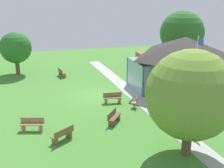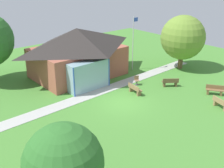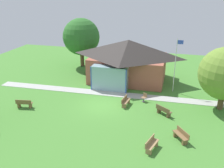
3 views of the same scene
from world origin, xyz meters
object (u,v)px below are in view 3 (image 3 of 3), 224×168
Objects in this scene: bench_lawn_far_right at (181,136)px; tree_behind_pavilion_left at (81,37)px; flagpole at (176,63)px; patio_chair_lawn_spare at (144,98)px; bench_rear_near_path at (126,101)px; pavilion at (127,60)px; bench_front_right at (151,145)px; bench_mid_right at (164,111)px; bench_mid_left at (24,104)px.

tree_behind_pavilion_left is at bearing 6.88° from bench_lawn_far_right.
patio_chair_lawn_spare is (-2.66, -3.30, -2.74)m from flagpole.
flagpole is 0.86× the size of tree_behind_pavilion_left.
bench_lawn_far_right is at bearing 54.90° from bench_rear_near_path.
pavilion is 8.49m from tree_behind_pavilion_left.
patio_chair_lawn_spare is (-1.61, 7.67, 0.01)m from bench_front_right.
bench_front_right is at bearing -56.99° from bench_mid_right.
pavilion is at bearing -31.17° from patio_chair_lawn_spare.
bench_mid_right is at bearing -44.35° from tree_behind_pavilion_left.
pavilion is 13.35m from bench_lawn_far_right.
bench_rear_near_path is at bearing -79.49° from pavilion.
patio_chair_lawn_spare is at bearing -62.74° from pavilion.
pavilion is at bearing 158.05° from flagpole.
tree_behind_pavilion_left is at bearing 173.39° from bench_mid_right.
tree_behind_pavilion_left is (-7.30, 4.04, 1.59)m from pavilion.
bench_mid_right is 12.76m from bench_mid_left.
bench_front_right is at bearing 133.39° from patio_chair_lawn_spare.
bench_rear_near_path is 0.99× the size of bench_mid_left.
flagpole is 11.36m from bench_front_right.
patio_chair_lawn_spare is at bearing -43.32° from tree_behind_pavilion_left.
tree_behind_pavilion_left is (-10.14, 9.56, 3.71)m from patio_chair_lawn_spare.
tree_behind_pavilion_left is at bearing -11.75° from patio_chair_lawn_spare.
bench_mid_right is 0.98× the size of bench_lawn_far_right.
bench_mid_right is 0.93× the size of bench_front_right.
patio_chair_lawn_spare is at bearing -3.70° from bench_lawn_far_right.
pavilion is 6.55× the size of bench_mid_right.
tree_behind_pavilion_left is at bearing -134.72° from bench_rear_near_path.
flagpole is 6.32m from bench_mid_right.
tree_behind_pavilion_left is (-11.75, 17.24, 3.72)m from bench_front_right.
bench_mid_left is 1.81× the size of patio_chair_lawn_spare.
bench_mid_left is (-12.18, 3.45, 0.00)m from bench_front_right.
bench_front_right is 7.84m from patio_chair_lawn_spare.
tree_behind_pavilion_left is at bearing 153.94° from flagpole.
bench_rear_near_path is (-3.62, 1.03, 0.00)m from bench_mid_right.
flagpole is (5.51, -2.22, 0.62)m from pavilion.
bench_rear_near_path is 0.99× the size of bench_front_right.
tree_behind_pavilion_left is (0.43, 13.79, 3.72)m from bench_mid_left.
flagpole reaches higher than bench_rear_near_path.
pavilion is at bearing -5.38° from bench_lawn_far_right.
flagpole is 6.85m from bench_rear_near_path.
bench_lawn_far_right is 1.73× the size of patio_chair_lawn_spare.
flagpole is 6.66× the size of patio_chair_lawn_spare.
bench_rear_near_path and bench_front_right have the same top height.
flagpole is 3.85× the size of bench_lawn_far_right.
bench_rear_near_path is 0.23× the size of tree_behind_pavilion_left.
patio_chair_lawn_spare is (2.84, -5.52, -2.12)m from pavilion.
flagpole is 5.05m from patio_chair_lawn_spare.
flagpole is 3.93× the size of bench_mid_right.
pavilion is at bearing 159.60° from bench_mid_right.
bench_mid_right is 1.69× the size of patio_chair_lawn_spare.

